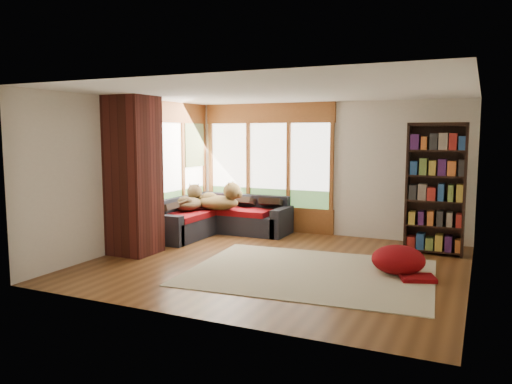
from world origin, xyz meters
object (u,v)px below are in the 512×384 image
Objects in this scene: brick_chimney at (134,176)px; dog_tan at (221,195)px; area_rug at (310,272)px; bookshelf at (435,189)px; pouf at (398,259)px; dog_brindle at (190,197)px; sectional_sofa at (218,218)px.

dog_tan is at bearing 73.53° from brick_chimney.
bookshelf reaches higher than area_rug.
bookshelf is at bearing -4.30° from dog_tan.
brick_chimney is at bearing -172.38° from pouf.
bookshelf is at bearing 24.00° from brick_chimney.
dog_tan is at bearing -178.89° from bookshelf.
bookshelf is 2.89× the size of pouf.
dog_brindle reaches higher than pouf.
area_rug is 1.27m from pouf.
dog_tan is at bearing -71.91° from dog_brindle.
area_rug is 2.68m from bookshelf.
bookshelf is 2.59× the size of dog_brindle.
sectional_sofa is (0.45, 2.05, -1.00)m from brick_chimney.
sectional_sofa is 2.63× the size of dog_brindle.
brick_chimney is 0.76× the size of area_rug.
brick_chimney is at bearing -111.88° from dog_tan.
area_rug is 4.54× the size of pouf.
area_rug is at bearing -41.24° from sectional_sofa.
area_rug is at bearing -42.50° from dog_tan.
pouf is at bearing -103.14° from bookshelf.
pouf is 4.35m from dog_brindle.
area_rug is at bearing 1.51° from brick_chimney.
brick_chimney reaches higher than pouf.
sectional_sofa is 0.51m from dog_tan.
dog_brindle is (-4.17, 1.12, 0.54)m from pouf.
dog_tan is at bearing -42.93° from sectional_sofa.
bookshelf is 3.98m from dog_tan.
brick_chimney is 2.32m from sectional_sofa.
brick_chimney reaches higher than dog_tan.
brick_chimney is at bearing -106.35° from sectional_sofa.
brick_chimney is 2.09m from dog_tan.
pouf is (1.16, 0.48, 0.21)m from area_rug.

